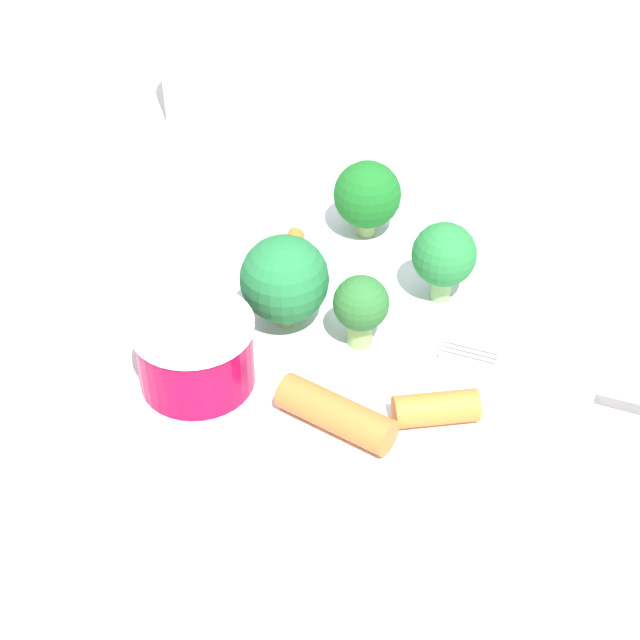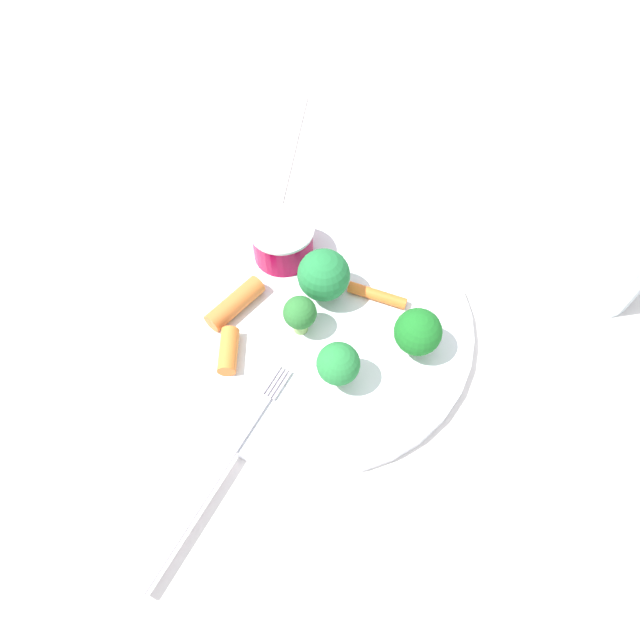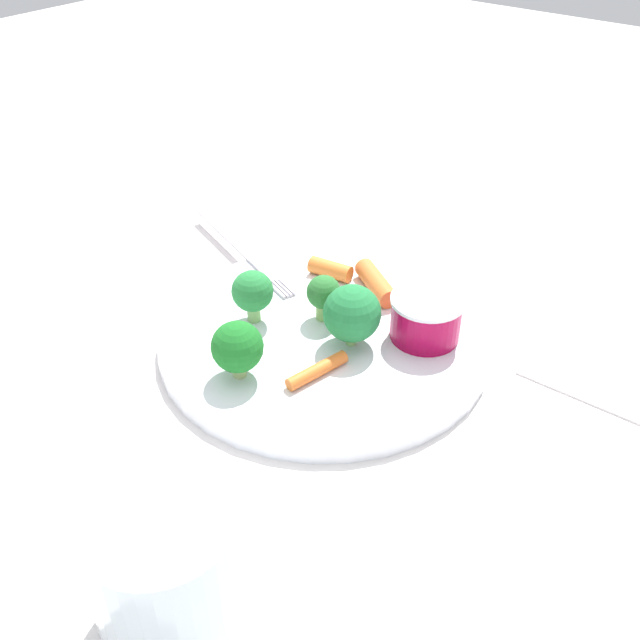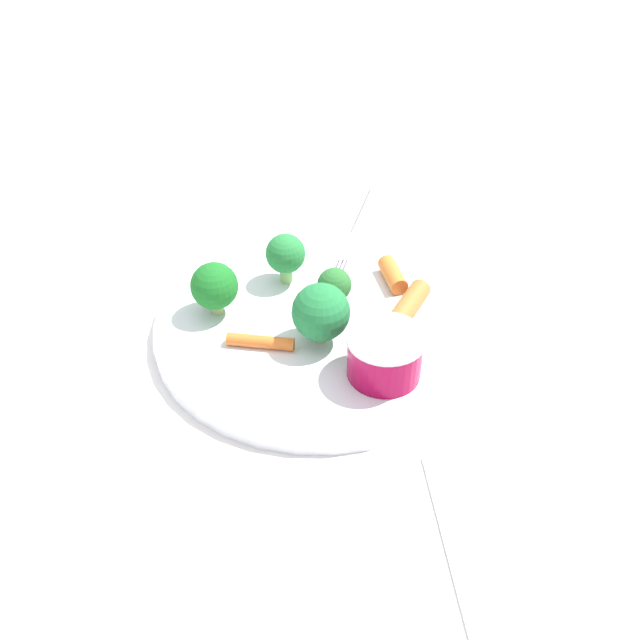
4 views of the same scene
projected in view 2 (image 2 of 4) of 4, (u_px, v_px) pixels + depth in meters
The scene contains 13 objects.
ground_plane at pixel (319, 327), 0.48m from camera, with size 2.40×2.40×0.00m, color silver.
plate at pixel (319, 323), 0.47m from camera, with size 0.27×0.27×0.01m, color white.
sauce_cup at pixel (283, 241), 0.49m from camera, with size 0.06×0.06×0.04m.
broccoli_floret_0 at pixel (338, 364), 0.41m from camera, with size 0.03×0.03×0.05m.
broccoli_floret_1 at pixel (328, 276), 0.46m from camera, with size 0.05×0.05×0.05m.
broccoli_floret_2 at pixel (418, 332), 0.43m from camera, with size 0.04×0.04×0.05m.
broccoli_floret_3 at pixel (300, 314), 0.44m from camera, with size 0.03×0.03×0.04m.
carrot_stick_0 at pixel (235, 305), 0.47m from camera, with size 0.02×0.02×0.06m, color orange.
carrot_stick_1 at pixel (228, 351), 0.44m from camera, with size 0.02×0.02×0.04m, color orange.
carrot_stick_2 at pixel (377, 295), 0.48m from camera, with size 0.01×0.01×0.05m, color orange.
fork at pixel (222, 467), 0.40m from camera, with size 0.18×0.07×0.00m.
drinking_glass at pixel (607, 256), 0.47m from camera, with size 0.08×0.08×0.08m, color silver.
napkin at pixel (236, 140), 0.61m from camera, with size 0.18×0.14×0.00m, color white.
Camera 2 is at (-0.25, -0.04, 0.41)m, focal length 30.16 mm.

